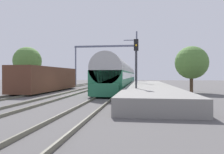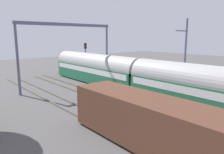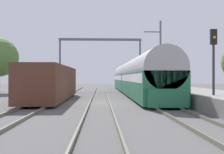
{
  "view_description": "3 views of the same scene",
  "coord_description": "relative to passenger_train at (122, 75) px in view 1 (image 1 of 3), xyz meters",
  "views": [
    {
      "loc": [
        7.0,
        -21.48,
        1.94
      ],
      "look_at": [
        4.06,
        0.25,
        1.74
      ],
      "focal_mm": 33.9,
      "sensor_mm": 36.0,
      "label": 1
    },
    {
      "loc": [
        -13.17,
        -3.74,
        6.25
      ],
      "look_at": [
        1.9,
        13.98,
        1.89
      ],
      "focal_mm": 34.6,
      "sensor_mm": 36.0,
      "label": 2
    },
    {
      "loc": [
        0.09,
        -19.89,
        1.93
      ],
      "look_at": [
        2.03,
        25.93,
        2.01
      ],
      "focal_mm": 42.26,
      "sensor_mm": 36.0,
      "label": 3
    }
  ],
  "objects": [
    {
      "name": "catenary_pole_east_mid",
      "position": [
        2.35,
        -3.91,
        2.18
      ],
      "size": [
        1.9,
        0.2,
        8.0
      ],
      "color": "slate",
      "rests_on": "ground"
    },
    {
      "name": "tree_east_background",
      "position": [
        8.5,
        -9.17,
        1.34
      ],
      "size": [
        3.6,
        3.6,
        5.12
      ],
      "color": "#4C3826",
      "rests_on": "ground"
    },
    {
      "name": "ground",
      "position": [
        -4.06,
        -11.92,
        -1.97
      ],
      "size": [
        120.0,
        120.0,
        0.0
      ],
      "primitive_type": "plane",
      "color": "#525050"
    },
    {
      "name": "passenger_train",
      "position": [
        0.0,
        0.0,
        0.0
      ],
      "size": [
        2.93,
        32.85,
        3.82
      ],
      "color": "#236B47",
      "rests_on": "ground"
    },
    {
      "name": "freight_car",
      "position": [
        -8.13,
        -9.27,
        -0.5
      ],
      "size": [
        2.8,
        13.0,
        2.7
      ],
      "color": "#563323",
      "rests_on": "ground"
    },
    {
      "name": "railway_signal_near",
      "position": [
        2.6,
        -16.73,
        1.09
      ],
      "size": [
        0.36,
        0.3,
        4.75
      ],
      "color": "#2D2D33",
      "rests_on": "ground"
    },
    {
      "name": "track_far_west",
      "position": [
        -8.13,
        -11.92,
        -1.89
      ],
      "size": [
        1.52,
        60.0,
        0.16
      ],
      "color": "#676452",
      "rests_on": "ground"
    },
    {
      "name": "platform",
      "position": [
        3.82,
        -9.92,
        -1.52
      ],
      "size": [
        4.4,
        28.0,
        0.9
      ],
      "color": "gray",
      "rests_on": "ground"
    },
    {
      "name": "catenary_gantry",
      "position": [
        -4.06,
        8.1,
        3.66
      ],
      "size": [
        12.53,
        0.28,
        7.86
      ],
      "color": "slate",
      "rests_on": "ground"
    },
    {
      "name": "track_east",
      "position": [
        0.0,
        -11.92,
        -1.89
      ],
      "size": [
        1.52,
        60.0,
        0.16
      ],
      "color": "#676452",
      "rests_on": "ground"
    },
    {
      "name": "tree_west_background",
      "position": [
        -16.49,
        0.89,
        2.43
      ],
      "size": [
        4.79,
        4.79,
        6.8
      ],
      "color": "#4C3826",
      "rests_on": "ground"
    },
    {
      "name": "person_crossing",
      "position": [
        1.28,
        9.43,
        -0.94
      ],
      "size": [
        0.44,
        0.46,
        1.73
      ],
      "rotation": [
        0.0,
        0.0,
        2.24
      ],
      "color": "#2D2D2D",
      "rests_on": "ground"
    },
    {
      "name": "track_west",
      "position": [
        -4.06,
        -11.92,
        -1.89
      ],
      "size": [
        1.52,
        60.0,
        0.16
      ],
      "color": "#676452",
      "rests_on": "ground"
    },
    {
      "name": "railway_signal_far",
      "position": [
        1.92,
        13.4,
        1.38
      ],
      "size": [
        0.36,
        0.3,
        5.26
      ],
      "color": "#2D2D33",
      "rests_on": "ground"
    }
  ]
}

